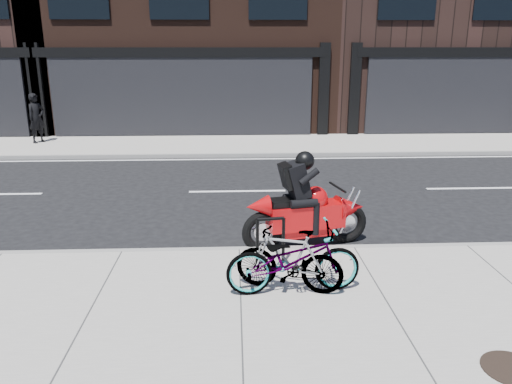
{
  "coord_description": "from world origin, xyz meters",
  "views": [
    {
      "loc": [
        -0.06,
        -9.94,
        3.5
      ],
      "look_at": [
        0.33,
        -1.12,
        0.9
      ],
      "focal_mm": 35.0,
      "sensor_mm": 36.0,
      "label": 1
    }
  ],
  "objects_px": {
    "bicycle_front": "(294,259)",
    "bicycle_rear": "(289,260)",
    "pedestrian": "(37,118)",
    "bike_rack": "(270,237)",
    "motorcycle": "(312,208)"
  },
  "relations": [
    {
      "from": "bicycle_front",
      "to": "bicycle_rear",
      "type": "bearing_deg",
      "value": 40.04
    },
    {
      "from": "pedestrian",
      "to": "bike_rack",
      "type": "bearing_deg",
      "value": -111.9
    },
    {
      "from": "bicycle_front",
      "to": "bicycle_rear",
      "type": "xyz_separation_m",
      "value": [
        -0.06,
        0.06,
        -0.03
      ]
    },
    {
      "from": "bicycle_rear",
      "to": "motorcycle",
      "type": "bearing_deg",
      "value": 179.94
    },
    {
      "from": "bicycle_front",
      "to": "motorcycle",
      "type": "height_order",
      "value": "motorcycle"
    },
    {
      "from": "bike_rack",
      "to": "pedestrian",
      "type": "xyz_separation_m",
      "value": [
        -7.59,
        10.78,
        0.41
      ]
    },
    {
      "from": "bike_rack",
      "to": "bicycle_front",
      "type": "bearing_deg",
      "value": -75.01
    },
    {
      "from": "bike_rack",
      "to": "pedestrian",
      "type": "bearing_deg",
      "value": 125.16
    },
    {
      "from": "bike_rack",
      "to": "pedestrian",
      "type": "distance_m",
      "value": 13.19
    },
    {
      "from": "bicycle_front",
      "to": "pedestrian",
      "type": "relative_size",
      "value": 1.08
    },
    {
      "from": "bike_rack",
      "to": "motorcycle",
      "type": "bearing_deg",
      "value": 51.8
    },
    {
      "from": "bike_rack",
      "to": "bicycle_front",
      "type": "height_order",
      "value": "bicycle_front"
    },
    {
      "from": "bicycle_front",
      "to": "bicycle_rear",
      "type": "relative_size",
      "value": 1.22
    },
    {
      "from": "bike_rack",
      "to": "bicycle_rear",
      "type": "relative_size",
      "value": 0.51
    },
    {
      "from": "bike_rack",
      "to": "motorcycle",
      "type": "height_order",
      "value": "motorcycle"
    }
  ]
}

